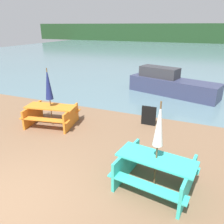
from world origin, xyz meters
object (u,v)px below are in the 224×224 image
Objects in this scene: signboard at (149,116)px; umbrella_white at (159,125)px; boat at (170,84)px; picnic_table_teal at (155,170)px; umbrella_navy at (48,84)px; picnic_table_orange at (51,113)px.

umbrella_white is at bearing -73.98° from signboard.
boat is at bearing 88.26° from signboard.
boat is (-0.83, 7.85, 0.08)m from picnic_table_teal.
umbrella_white is 3.73m from signboard.
umbrella_white reaches higher than picnic_table_teal.
umbrella_navy is 6.97m from boat.
signboard is at bearing -75.48° from boat.
picnic_table_orange is at bearing 155.95° from picnic_table_teal.
signboard is (-0.97, 3.38, -0.10)m from picnic_table_teal.
picnic_table_orange is at bearing -105.21° from boat.
picnic_table_teal is 0.39× the size of boat.
boat reaches higher than signboard.
signboard is (3.46, 1.40, -0.09)m from picnic_table_orange.
boat is 4.47m from signboard.
boat is (3.59, 5.87, 0.09)m from picnic_table_orange.
picnic_table_teal is 0.89× the size of umbrella_navy.
boat is (3.59, 5.87, -1.05)m from umbrella_navy.
boat is 6.74× the size of signboard.
picnic_table_orange is at bearing -90.00° from umbrella_navy.
picnic_table_teal is at bearing -24.05° from umbrella_navy.
picnic_table_teal is at bearing -73.98° from signboard.
signboard is at bearing 22.09° from picnic_table_orange.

